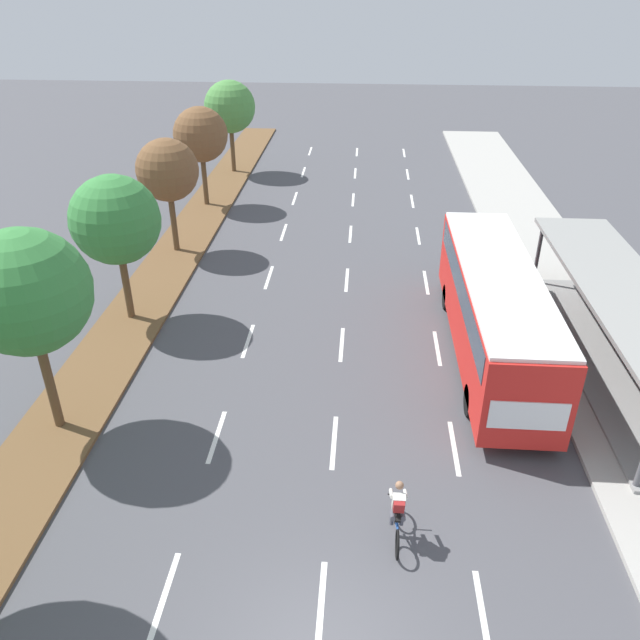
% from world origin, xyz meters
% --- Properties ---
extents(median_strip, '(2.60, 52.00, 0.12)m').
position_xyz_m(median_strip, '(-8.30, 20.00, 0.06)').
color(median_strip, brown).
rests_on(median_strip, ground).
extents(sidewalk_right, '(4.50, 52.00, 0.15)m').
position_xyz_m(sidewalk_right, '(9.25, 20.00, 0.07)').
color(sidewalk_right, '#ADAAA3').
rests_on(sidewalk_right, ground).
extents(lane_divider_left, '(0.14, 46.01, 0.01)m').
position_xyz_m(lane_divider_left, '(-3.50, 17.51, 0.00)').
color(lane_divider_left, white).
rests_on(lane_divider_left, ground).
extents(lane_divider_center, '(0.14, 46.01, 0.01)m').
position_xyz_m(lane_divider_center, '(0.00, 17.51, 0.00)').
color(lane_divider_center, white).
rests_on(lane_divider_center, ground).
extents(lane_divider_right, '(0.14, 46.01, 0.01)m').
position_xyz_m(lane_divider_right, '(3.50, 17.51, 0.00)').
color(lane_divider_right, white).
rests_on(lane_divider_right, ground).
extents(bus_shelter, '(2.90, 13.11, 2.86)m').
position_xyz_m(bus_shelter, '(9.53, 11.28, 1.87)').
color(bus_shelter, gray).
rests_on(bus_shelter, sidewalk_right).
extents(bus, '(2.54, 11.29, 3.37)m').
position_xyz_m(bus, '(5.25, 11.73, 2.07)').
color(bus, red).
rests_on(bus, ground).
extents(cyclist, '(0.46, 1.82, 1.71)m').
position_xyz_m(cyclist, '(1.69, 3.20, 0.79)').
color(cyclist, black).
rests_on(cyclist, ground).
extents(median_tree_second, '(3.49, 3.49, 6.23)m').
position_xyz_m(median_tree_second, '(-8.32, 6.69, 4.59)').
color(median_tree_second, brown).
rests_on(median_tree_second, median_strip).
extents(median_tree_third, '(3.29, 3.29, 5.66)m').
position_xyz_m(median_tree_third, '(-8.37, 13.38, 4.12)').
color(median_tree_third, brown).
rests_on(median_tree_third, median_strip).
extents(median_tree_fourth, '(2.87, 2.87, 5.35)m').
position_xyz_m(median_tree_fourth, '(-8.38, 20.07, 4.01)').
color(median_tree_fourth, brown).
rests_on(median_tree_fourth, median_strip).
extents(median_tree_fifth, '(2.99, 2.99, 5.45)m').
position_xyz_m(median_tree_fifth, '(-8.45, 26.76, 4.06)').
color(median_tree_fifth, brown).
rests_on(median_tree_fifth, median_strip).
extents(median_tree_farthest, '(3.27, 3.27, 5.79)m').
position_xyz_m(median_tree_farthest, '(-8.14, 33.45, 4.26)').
color(median_tree_farthest, brown).
rests_on(median_tree_farthest, median_strip).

